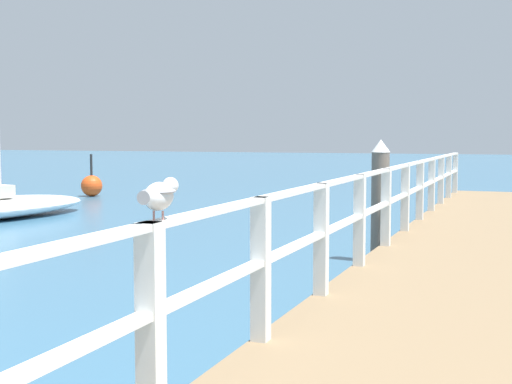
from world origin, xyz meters
name	(u,v)px	position (x,y,z in m)	size (l,w,h in m)	color
pier_deck	(468,270)	(0.00, 10.31, 0.25)	(2.35, 20.62, 0.51)	#846B4C
pier_railing	(386,198)	(-1.09, 10.31, 1.16)	(0.12, 19.14, 1.06)	silver
dock_piling_far	(380,201)	(-1.47, 11.81, 0.98)	(0.29, 0.29, 1.95)	#6B6056
seagull_foreground	(159,194)	(-1.09, 4.08, 1.70)	(0.21, 0.48, 0.21)	white
channel_buoy	(92,186)	(-12.78, 20.35, 0.36)	(0.70, 0.70, 1.40)	#E54C19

